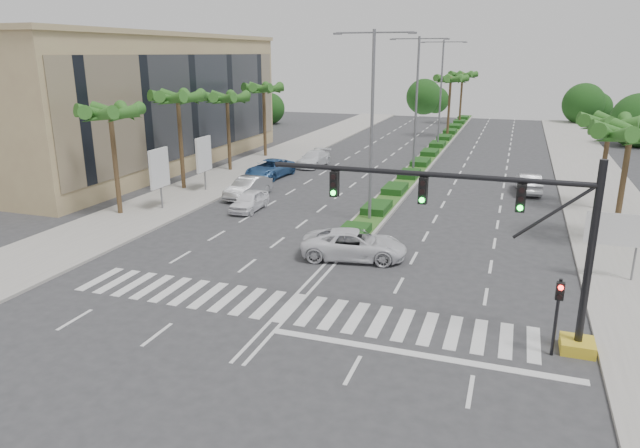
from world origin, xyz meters
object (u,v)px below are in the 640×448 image
Objects in this scene: car_parked_c at (270,169)px; car_crossing at (354,244)px; car_parked_b at (248,188)px; car_right at (529,183)px; car_parked_a at (249,201)px; car_parked_d at (314,159)px.

car_parked_c reaches higher than car_crossing.
car_parked_b is 1.04× the size of car_right.
car_parked_b is at bearing 116.65° from car_parked_a.
car_right is at bearing 9.37° from car_parked_c.
car_right is (21.67, 1.30, -0.02)m from car_parked_c.
car_parked_b is 0.86× the size of car_crossing.
car_parked_a is 3.65m from car_parked_b.
car_parked_c is 1.21× the size of car_right.
car_parked_c is at bearing -2.26° from car_right.
car_parked_b is at bearing 17.58° from car_right.
car_parked_c is 1.00× the size of car_crossing.
car_parked_b is 0.86× the size of car_parked_c.
car_crossing is (12.75, -17.68, -0.00)m from car_parked_c.
car_parked_d is at bearing -19.44° from car_right.
car_parked_b is 7.54m from car_parked_c.
car_right is at bearing 32.06° from car_parked_a.
car_parked_b reaches higher than car_parked_a.
car_crossing reaches higher than car_parked_d.
car_parked_c is (-3.13, 10.64, 0.09)m from car_parked_a.
car_right is (8.92, 18.98, -0.01)m from car_crossing.
car_crossing reaches higher than car_parked_a.
car_crossing reaches higher than car_right.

